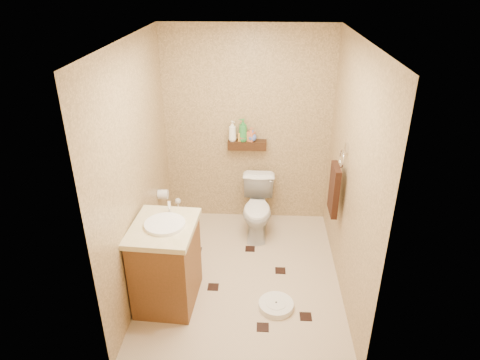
{
  "coord_description": "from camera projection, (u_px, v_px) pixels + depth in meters",
  "views": [
    {
      "loc": [
        0.16,
        -3.59,
        2.92
      ],
      "look_at": [
        -0.04,
        0.25,
        1.0
      ],
      "focal_mm": 32.0,
      "sensor_mm": 36.0,
      "label": 1
    }
  ],
  "objects": [
    {
      "name": "floor_accents",
      "position": [
        250.0,
        281.0,
        4.44
      ],
      "size": [
        1.28,
        1.31,
        0.01
      ],
      "color": "black",
      "rests_on": "ground"
    },
    {
      "name": "bottle_e",
      "position": [
        251.0,
        134.0,
        5.05
      ],
      "size": [
        0.1,
        0.1,
        0.17
      ],
      "primitive_type": "imported",
      "rotation": [
        0.0,
        0.0,
        1.08
      ],
      "color": "#D26E46",
      "rests_on": "wall_shelf"
    },
    {
      "name": "wall_shelf",
      "position": [
        247.0,
        145.0,
        5.11
      ],
      "size": [
        0.46,
        0.14,
        0.1
      ],
      "primitive_type": "cube",
      "color": "#3E2410",
      "rests_on": "wall_back"
    },
    {
      "name": "bottle_a",
      "position": [
        232.0,
        131.0,
        5.04
      ],
      "size": [
        0.13,
        0.13,
        0.24
      ],
      "primitive_type": "imported",
      "rotation": [
        0.0,
        0.0,
        0.64
      ],
      "color": "white",
      "rests_on": "wall_shelf"
    },
    {
      "name": "toilet_brush",
      "position": [
        179.0,
        219.0,
        5.25
      ],
      "size": [
        0.1,
        0.1,
        0.44
      ],
      "color": "#1A695D",
      "rests_on": "ground"
    },
    {
      "name": "ceiling",
      "position": [
        243.0,
        39.0,
        3.45
      ],
      "size": [
        2.0,
        2.5,
        0.02
      ],
      "primitive_type": "cube",
      "color": "white",
      "rests_on": "wall_back"
    },
    {
      "name": "wall_left",
      "position": [
        137.0,
        171.0,
        4.03
      ],
      "size": [
        0.04,
        2.5,
        2.4
      ],
      "primitive_type": "cube",
      "color": "tan",
      "rests_on": "ground"
    },
    {
      "name": "bottle_d",
      "position": [
        243.0,
        130.0,
        5.03
      ],
      "size": [
        0.14,
        0.14,
        0.27
      ],
      "primitive_type": "imported",
      "rotation": [
        0.0,
        0.0,
        5.12
      ],
      "color": "#2E8A3B",
      "rests_on": "wall_shelf"
    },
    {
      "name": "ground",
      "position": [
        242.0,
        276.0,
        4.52
      ],
      "size": [
        2.5,
        2.5,
        0.0
      ],
      "primitive_type": "plane",
      "color": "tan",
      "rests_on": "ground"
    },
    {
      "name": "toilet_paper",
      "position": [
        163.0,
        194.0,
        4.88
      ],
      "size": [
        0.12,
        0.11,
        0.12
      ],
      "color": "white",
      "rests_on": "wall_left"
    },
    {
      "name": "wall_right",
      "position": [
        351.0,
        176.0,
        3.94
      ],
      "size": [
        0.04,
        2.5,
        2.4
      ],
      "primitive_type": "cube",
      "color": "tan",
      "rests_on": "ground"
    },
    {
      "name": "wall_front",
      "position": [
        234.0,
        253.0,
        2.87
      ],
      "size": [
        2.0,
        0.04,
        2.4
      ],
      "primitive_type": "cube",
      "color": "tan",
      "rests_on": "ground"
    },
    {
      "name": "bottle_b",
      "position": [
        241.0,
        135.0,
        5.06
      ],
      "size": [
        0.08,
        0.08,
        0.16
      ],
      "primitive_type": "imported",
      "rotation": [
        0.0,
        0.0,
        6.17
      ],
      "color": "gold",
      "rests_on": "wall_shelf"
    },
    {
      "name": "bottle_f",
      "position": [
        252.0,
        136.0,
        5.06
      ],
      "size": [
        0.13,
        0.13,
        0.13
      ],
      "primitive_type": "imported",
      "rotation": [
        0.0,
        0.0,
        1.26
      ],
      "color": "#4C67C0",
      "rests_on": "wall_shelf"
    },
    {
      "name": "toilet",
      "position": [
        258.0,
        208.0,
        5.1
      ],
      "size": [
        0.39,
        0.68,
        0.68
      ],
      "primitive_type": "imported",
      "rotation": [
        0.0,
        0.0,
        -0.01
      ],
      "color": "white",
      "rests_on": "ground"
    },
    {
      "name": "bottle_c",
      "position": [
        243.0,
        136.0,
        5.06
      ],
      "size": [
        0.12,
        0.12,
        0.13
      ],
      "primitive_type": "imported",
      "rotation": [
        0.0,
        0.0,
        1.77
      ],
      "color": "red",
      "rests_on": "wall_shelf"
    },
    {
      "name": "wall_back",
      "position": [
        248.0,
        128.0,
        5.1
      ],
      "size": [
        2.0,
        0.04,
        2.4
      ],
      "primitive_type": "cube",
      "color": "tan",
      "rests_on": "ground"
    },
    {
      "name": "vanity",
      "position": [
        166.0,
        262.0,
        4.01
      ],
      "size": [
        0.61,
        0.73,
        0.98
      ],
      "rotation": [
        0.0,
        0.0,
        -0.06
      ],
      "color": "brown",
      "rests_on": "ground"
    },
    {
      "name": "towel_ring",
      "position": [
        335.0,
        188.0,
        4.28
      ],
      "size": [
        0.12,
        0.3,
        0.76
      ],
      "color": "silver",
      "rests_on": "wall_right"
    },
    {
      "name": "bathroom_scale",
      "position": [
        276.0,
        305.0,
        4.08
      ],
      "size": [
        0.44,
        0.44,
        0.07
      ],
      "rotation": [
        0.0,
        0.0,
        -0.4
      ],
      "color": "white",
      "rests_on": "ground"
    }
  ]
}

